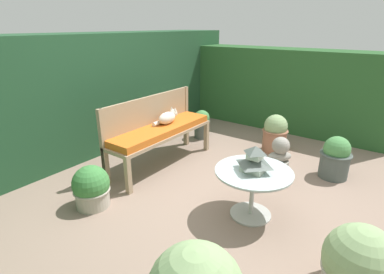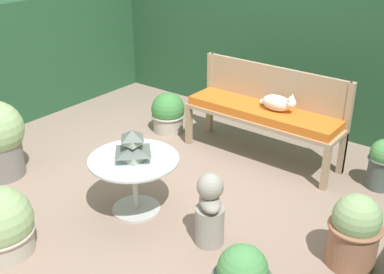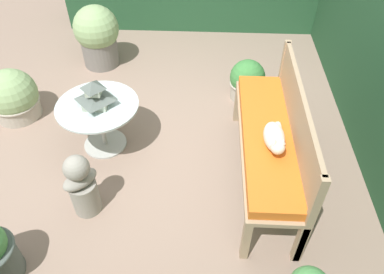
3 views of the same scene
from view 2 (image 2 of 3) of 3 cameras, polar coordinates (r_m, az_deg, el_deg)
name	(u,v)px [view 2 (image 2 of 3)]	position (r m, az deg, el deg)	size (l,w,h in m)	color
ground	(188,187)	(4.59, -0.52, -5.94)	(30.00, 30.00, 0.00)	gray
foliage_hedge_back	(307,46)	(6.16, 13.49, 10.42)	(6.40, 0.95, 1.73)	#234C2D
foliage_hedge_left	(14,58)	(6.41, -20.37, 8.79)	(0.70, 3.50, 1.45)	#234C2D
garden_bench	(262,115)	(4.97, 8.34, 2.56)	(1.67, 0.45, 0.56)	tan
bench_backrest	(274,90)	(5.06, 9.66, 5.48)	(1.67, 0.06, 0.95)	tan
cat	(278,103)	(4.85, 10.18, 4.00)	(0.41, 0.18, 0.20)	silver
patio_table	(134,169)	(4.09, -6.87, -3.84)	(0.76, 0.76, 0.51)	#B7B7B2
pagoda_birdhouse	(133,146)	(3.99, -7.03, -1.12)	(0.29, 0.29, 0.26)	#B2BCA8
garden_bust	(210,211)	(3.73, 2.13, -8.70)	(0.32, 0.32, 0.62)	gray
potted_plant_table_near	(355,231)	(3.72, 18.71, -10.51)	(0.39, 0.39, 0.58)	#9E664C
potted_plant_bench_left	(383,163)	(4.81, 21.68, -2.87)	(0.28, 0.28, 0.49)	#4C5651
potted_plant_table_far	(168,113)	(5.65, -2.86, 2.83)	(0.39, 0.39, 0.47)	#ADA393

